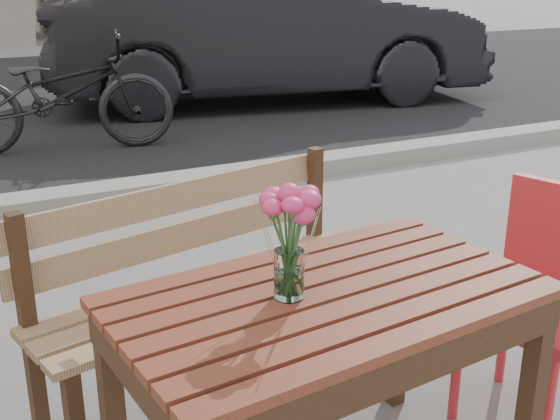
{
  "coord_description": "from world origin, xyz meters",
  "views": [
    {
      "loc": [
        -0.9,
        -1.33,
        1.47
      ],
      "look_at": [
        -0.17,
        0.13,
        0.89
      ],
      "focal_mm": 45.0,
      "sensor_mm": 36.0,
      "label": 1
    }
  ],
  "objects_px": {
    "red_chair": "(544,289)",
    "parked_car": "(266,30)",
    "main_vase": "(289,228)",
    "main_table": "(328,330)",
    "bicycle": "(59,93)"
  },
  "relations": [
    {
      "from": "red_chair",
      "to": "parked_car",
      "type": "height_order",
      "value": "parked_car"
    },
    {
      "from": "main_vase",
      "to": "parked_car",
      "type": "relative_size",
      "value": 0.06
    },
    {
      "from": "red_chair",
      "to": "main_vase",
      "type": "bearing_deg",
      "value": -104.38
    },
    {
      "from": "parked_car",
      "to": "red_chair",
      "type": "bearing_deg",
      "value": 174.13
    },
    {
      "from": "main_table",
      "to": "bicycle",
      "type": "height_order",
      "value": "bicycle"
    },
    {
      "from": "main_vase",
      "to": "main_table",
      "type": "bearing_deg",
      "value": -9.08
    },
    {
      "from": "main_table",
      "to": "bicycle",
      "type": "xyz_separation_m",
      "value": [
        0.09,
        4.43,
        -0.09
      ]
    },
    {
      "from": "red_chair",
      "to": "bicycle",
      "type": "relative_size",
      "value": 0.44
    },
    {
      "from": "red_chair",
      "to": "main_vase",
      "type": "relative_size",
      "value": 2.67
    },
    {
      "from": "parked_car",
      "to": "main_vase",
      "type": "bearing_deg",
      "value": 165.66
    },
    {
      "from": "main_vase",
      "to": "parked_car",
      "type": "xyz_separation_m",
      "value": [
        2.64,
        5.66,
        -0.09
      ]
    },
    {
      "from": "parked_car",
      "to": "bicycle",
      "type": "distance_m",
      "value": 2.75
    },
    {
      "from": "parked_car",
      "to": "bicycle",
      "type": "height_order",
      "value": "parked_car"
    },
    {
      "from": "main_table",
      "to": "bicycle",
      "type": "distance_m",
      "value": 4.44
    },
    {
      "from": "red_chair",
      "to": "bicycle",
      "type": "height_order",
      "value": "bicycle"
    }
  ]
}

